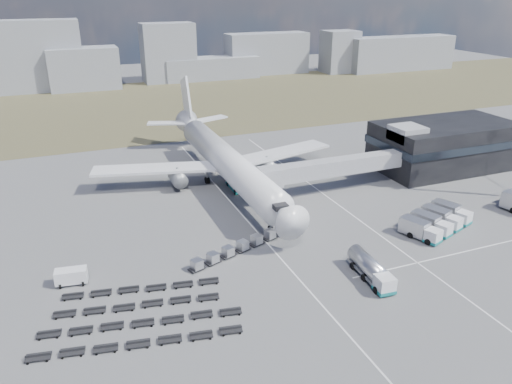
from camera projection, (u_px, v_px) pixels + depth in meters
name	position (u px, v px, depth m)	size (l,w,h in m)	color
ground	(294.00, 258.00, 73.89)	(420.00, 420.00, 0.00)	#565659
grass_strip	(151.00, 105.00, 168.18)	(420.00, 90.00, 0.01)	#454229
lane_markings	(341.00, 237.00, 79.83)	(47.12, 110.00, 0.01)	silver
terminal	(444.00, 144.00, 108.89)	(30.40, 16.40, 11.00)	black
jet_bridge	(323.00, 169.00, 94.95)	(30.30, 3.80, 7.05)	#939399
airliner	(224.00, 159.00, 99.62)	(51.59, 64.53, 17.62)	silver
skyline	(119.00, 63.00, 197.71)	(316.14, 26.22, 25.89)	gray
fuel_tanker	(371.00, 269.00, 67.97)	(3.07, 9.56, 3.04)	silver
pushback_tug	(288.00, 228.00, 81.40)	(3.37, 1.89, 1.51)	silver
utility_van	(71.00, 277.00, 67.00)	(4.14, 1.87, 2.22)	silver
catering_truck	(237.00, 182.00, 98.31)	(2.85, 6.60, 3.00)	silver
service_trucks_near	(436.00, 221.00, 82.16)	(13.70, 10.47, 2.70)	silver
uld_row	(243.00, 246.00, 75.50)	(18.58, 7.74, 1.49)	black
baggage_dollies	(138.00, 315.00, 60.59)	(25.14, 16.15, 0.63)	black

